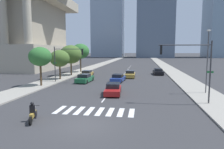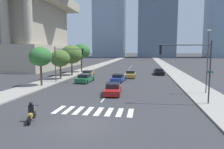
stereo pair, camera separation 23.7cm
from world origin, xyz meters
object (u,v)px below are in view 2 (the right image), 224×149
at_px(sedan_green_4, 85,78).
at_px(sedan_blue_5, 118,78).
at_px(street_lamp_east, 208,57).
at_px(street_tree_third, 72,54).
at_px(street_tree_nearest, 40,57).
at_px(sedan_gold_0, 88,73).
at_px(sedan_black_1, 159,72).
at_px(sedan_gold_2, 131,74).
at_px(sedan_red_3, 113,89).
at_px(street_tree_fourth, 81,51).
at_px(traffic_signal_near, 190,60).
at_px(traffic_signal_far, 66,57).
at_px(street_tree_second, 60,58).
at_px(motorcycle_lead, 32,113).

distance_m(sedan_green_4, sedan_blue_5, 5.52).
distance_m(street_lamp_east, street_tree_third, 26.23).
height_order(sedan_green_4, street_tree_nearest, street_tree_nearest).
relative_size(sedan_gold_0, sedan_black_1, 0.93).
height_order(sedan_black_1, sedan_green_4, sedan_green_4).
relative_size(sedan_blue_5, street_tree_third, 0.74).
relative_size(sedan_gold_2, street_tree_nearest, 0.83).
distance_m(sedan_red_3, street_tree_third, 19.86).
relative_size(sedan_black_1, sedan_red_3, 1.03).
height_order(sedan_gold_0, street_tree_third, street_tree_third).
relative_size(sedan_blue_5, street_tree_fourth, 0.68).
distance_m(sedan_red_3, traffic_signal_near, 9.39).
bearing_deg(sedan_green_4, sedan_black_1, -42.48).
relative_size(street_lamp_east, street_tree_third, 1.21).
height_order(sedan_black_1, traffic_signal_near, traffic_signal_near).
xyz_separation_m(sedan_green_4, street_tree_fourth, (-5.06, 14.26, 4.35)).
height_order(sedan_blue_5, traffic_signal_far, traffic_signal_far).
height_order(traffic_signal_near, street_tree_nearest, traffic_signal_near).
bearing_deg(sedan_gold_2, street_tree_nearest, -45.82).
bearing_deg(street_lamp_east, traffic_signal_near, -120.25).
bearing_deg(sedan_gold_2, street_tree_fourth, -121.54).
relative_size(sedan_gold_0, street_tree_third, 0.74).
bearing_deg(sedan_gold_0, traffic_signal_near, -142.42).
relative_size(sedan_blue_5, traffic_signal_far, 0.80).
xyz_separation_m(street_tree_nearest, street_tree_fourth, (-0.00, 19.14, 0.69)).
bearing_deg(sedan_black_1, sedan_green_4, -47.98).
bearing_deg(sedan_gold_0, traffic_signal_far, 171.26).
relative_size(street_tree_second, street_tree_fourth, 0.78).
bearing_deg(street_tree_nearest, street_tree_third, 90.00).
bearing_deg(sedan_blue_5, street_tree_third, 64.32).
relative_size(sedan_red_3, traffic_signal_far, 0.83).
xyz_separation_m(sedan_gold_0, sedan_black_1, (14.33, 5.19, 0.02)).
distance_m(sedan_gold_2, street_lamp_east, 17.32).
distance_m(sedan_green_4, traffic_signal_near, 18.58).
bearing_deg(street_tree_third, street_tree_fourth, 90.00).
distance_m(sedan_blue_5, street_tree_fourth, 17.05).
height_order(motorcycle_lead, sedan_gold_2, motorcycle_lead).
relative_size(street_tree_second, street_tree_third, 0.84).
relative_size(sedan_green_4, traffic_signal_far, 0.86).
distance_m(street_tree_nearest, street_tree_third, 12.61).
bearing_deg(sedan_gold_2, street_lamp_east, 35.32).
xyz_separation_m(sedan_gold_0, sedan_green_4, (1.68, -7.50, 0.06)).
height_order(motorcycle_lead, sedan_gold_0, motorcycle_lead).
distance_m(sedan_green_4, street_tree_fourth, 15.74).
height_order(sedan_black_1, street_tree_nearest, street_tree_nearest).
relative_size(sedan_gold_0, traffic_signal_far, 0.79).
xyz_separation_m(sedan_black_1, street_tree_nearest, (-17.71, -17.57, 3.70)).
bearing_deg(street_tree_second, sedan_blue_5, -2.88).
bearing_deg(traffic_signal_far, street_tree_second, 127.92).
bearing_deg(sedan_black_1, sedan_gold_0, -73.16).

